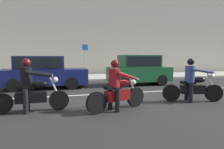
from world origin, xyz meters
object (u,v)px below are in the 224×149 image
Objects in this scene: motorcycle_with_rider_crimson at (117,90)px; parked_hatchback_forest_green at (139,70)px; motorcycle_with_rider_black_leather at (31,90)px; parked_sedan_navy at (43,72)px; motorcycle_with_rider_denim_blue at (192,84)px; street_sign_post at (85,57)px.

parked_hatchback_forest_green is (2.93, 5.14, 0.29)m from motorcycle_with_rider_crimson.
parked_sedan_navy reaches higher than motorcycle_with_rider_black_leather.
motorcycle_with_rider_denim_blue is 0.49× the size of parked_sedan_navy.
parked_hatchback_forest_green is at bearing -57.29° from street_sign_post.
parked_hatchback_forest_green is at bearing 40.28° from motorcycle_with_rider_black_leather.
motorcycle_with_rider_crimson is 0.47× the size of parked_sedan_navy.
motorcycle_with_rider_crimson is at bearing -63.55° from parked_sedan_navy.
parked_sedan_navy is (-2.56, 5.15, 0.24)m from motorcycle_with_rider_crimson.
street_sign_post is (2.77, 8.88, 1.04)m from motorcycle_with_rider_black_leather.
motorcycle_with_rider_crimson is 5.75m from parked_sedan_navy.
parked_sedan_navy reaches higher than motorcycle_with_rider_crimson.
parked_sedan_navy is 1.19× the size of parked_hatchback_forest_green.
motorcycle_with_rider_denim_blue is 0.98× the size of motorcycle_with_rider_black_leather.
parked_hatchback_forest_green is 1.44× the size of street_sign_post.
motorcycle_with_rider_denim_blue is 5.60m from motorcycle_with_rider_black_leather.
parked_sedan_navy is at bearing 90.08° from motorcycle_with_rider_black_leather.
parked_hatchback_forest_green reaches higher than motorcycle_with_rider_crimson.
street_sign_post reaches higher than motorcycle_with_rider_black_leather.
parked_hatchback_forest_green reaches higher than parked_sedan_navy.
motorcycle_with_rider_crimson is 2.60m from motorcycle_with_rider_black_leather.
street_sign_post reaches higher than parked_sedan_navy.
parked_sedan_navy reaches higher than motorcycle_with_rider_denim_blue.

